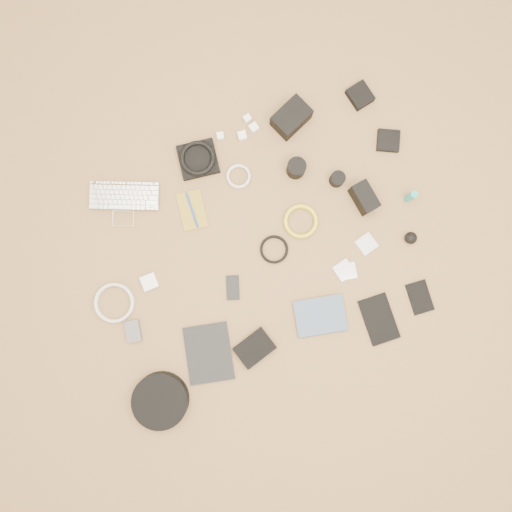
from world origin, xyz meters
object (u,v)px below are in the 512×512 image
object	(u,v)px
dslr_camera	(291,118)
headphone_case	(161,400)
paperback	(323,334)
tablet	(209,353)
phone	(233,288)
laptop	(124,206)

from	to	relation	value
dslr_camera	headphone_case	size ratio (longest dim) A/B	0.66
dslr_camera	headphone_case	world-z (taller)	dslr_camera
paperback	tablet	bearing A→B (deg)	90.06
dslr_camera	tablet	world-z (taller)	dslr_camera
dslr_camera	phone	size ratio (longest dim) A/B	1.46
tablet	paperback	distance (m)	0.47
headphone_case	laptop	bearing A→B (deg)	82.76
dslr_camera	phone	world-z (taller)	dslr_camera
headphone_case	paperback	xyz separation A→B (m)	(0.70, 0.03, -0.02)
laptop	dslr_camera	bearing A→B (deg)	29.02
laptop	paperback	bearing A→B (deg)	-31.33
tablet	paperback	world-z (taller)	paperback
laptop	paperback	size ratio (longest dim) A/B	1.41
laptop	headphone_case	bearing A→B (deg)	-76.89
paperback	phone	bearing A→B (deg)	53.48
dslr_camera	headphone_case	distance (m)	1.25
laptop	paperback	xyz separation A→B (m)	(0.60, -0.75, -0.00)
tablet	phone	world-z (taller)	tablet
tablet	phone	bearing A→B (deg)	61.11
phone	headphone_case	bearing A→B (deg)	-124.73
headphone_case	tablet	bearing A→B (deg)	25.25
tablet	dslr_camera	bearing A→B (deg)	61.91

